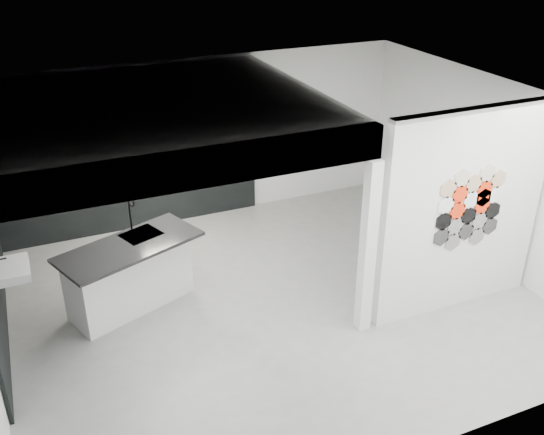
{
  "coord_description": "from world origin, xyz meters",
  "views": [
    {
      "loc": [
        -2.81,
        -6.45,
        4.88
      ],
      "look_at": [
        0.1,
        0.3,
        1.15
      ],
      "focal_mm": 40.0,
      "sensor_mm": 36.0,
      "label": 1
    }
  ],
  "objects_px": {
    "kitchen_island": "(130,274)",
    "utensil_cup": "(94,160)",
    "stockpot": "(67,161)",
    "glass_bowl": "(215,142)",
    "wall_basin": "(13,270)",
    "bottle_dark": "(120,154)",
    "glass_vase": "(215,141)",
    "partition_panel": "(463,213)",
    "kettle": "(191,145)"
  },
  "relations": [
    {
      "from": "kettle",
      "to": "bottle_dark",
      "type": "relative_size",
      "value": 0.99
    },
    {
      "from": "partition_panel",
      "to": "stockpot",
      "type": "xyz_separation_m",
      "value": [
        -4.48,
        3.87,
        0.02
      ]
    },
    {
      "from": "stockpot",
      "to": "utensil_cup",
      "type": "bearing_deg",
      "value": 0.0
    },
    {
      "from": "glass_bowl",
      "to": "glass_vase",
      "type": "distance_m",
      "value": 0.02
    },
    {
      "from": "glass_vase",
      "to": "bottle_dark",
      "type": "xyz_separation_m",
      "value": [
        -1.6,
        0.0,
        0.01
      ]
    },
    {
      "from": "kettle",
      "to": "stockpot",
      "type": "bearing_deg",
      "value": 167.08
    },
    {
      "from": "glass_bowl",
      "to": "kettle",
      "type": "bearing_deg",
      "value": 180.0
    },
    {
      "from": "bottle_dark",
      "to": "glass_bowl",
      "type": "bearing_deg",
      "value": 0.0
    },
    {
      "from": "stockpot",
      "to": "glass_bowl",
      "type": "relative_size",
      "value": 1.58
    },
    {
      "from": "kitchen_island",
      "to": "kettle",
      "type": "height_order",
      "value": "kitchen_island"
    },
    {
      "from": "partition_panel",
      "to": "stockpot",
      "type": "height_order",
      "value": "partition_panel"
    },
    {
      "from": "wall_basin",
      "to": "utensil_cup",
      "type": "distance_m",
      "value": 2.54
    },
    {
      "from": "kitchen_island",
      "to": "kettle",
      "type": "relative_size",
      "value": 12.95
    },
    {
      "from": "partition_panel",
      "to": "bottle_dark",
      "type": "xyz_separation_m",
      "value": [
        -3.67,
        3.87,
        -0.0
      ]
    },
    {
      "from": "kitchen_island",
      "to": "glass_bowl",
      "type": "distance_m",
      "value": 3.08
    },
    {
      "from": "glass_bowl",
      "to": "bottle_dark",
      "type": "height_order",
      "value": "bottle_dark"
    },
    {
      "from": "wall_basin",
      "to": "kitchen_island",
      "type": "relative_size",
      "value": 0.29
    },
    {
      "from": "glass_vase",
      "to": "utensil_cup",
      "type": "relative_size",
      "value": 1.43
    },
    {
      "from": "wall_basin",
      "to": "utensil_cup",
      "type": "bearing_deg",
      "value": 56.3
    },
    {
      "from": "partition_panel",
      "to": "kettle",
      "type": "height_order",
      "value": "partition_panel"
    },
    {
      "from": "bottle_dark",
      "to": "utensil_cup",
      "type": "bearing_deg",
      "value": 180.0
    },
    {
      "from": "stockpot",
      "to": "bottle_dark",
      "type": "relative_size",
      "value": 1.53
    },
    {
      "from": "partition_panel",
      "to": "glass_bowl",
      "type": "distance_m",
      "value": 4.39
    },
    {
      "from": "partition_panel",
      "to": "wall_basin",
      "type": "xyz_separation_m",
      "value": [
        -5.46,
        1.8,
        -0.55
      ]
    },
    {
      "from": "kitchen_island",
      "to": "utensil_cup",
      "type": "bearing_deg",
      "value": 69.58
    },
    {
      "from": "utensil_cup",
      "to": "partition_panel",
      "type": "bearing_deg",
      "value": -43.39
    },
    {
      "from": "partition_panel",
      "to": "glass_vase",
      "type": "xyz_separation_m",
      "value": [
        -2.08,
        3.87,
        -0.01
      ]
    },
    {
      "from": "stockpot",
      "to": "utensil_cup",
      "type": "relative_size",
      "value": 2.39
    },
    {
      "from": "kitchen_island",
      "to": "stockpot",
      "type": "relative_size",
      "value": 8.42
    },
    {
      "from": "partition_panel",
      "to": "kitchen_island",
      "type": "xyz_separation_m",
      "value": [
        -4.06,
        1.67,
        -0.89
      ]
    },
    {
      "from": "wall_basin",
      "to": "utensil_cup",
      "type": "height_order",
      "value": "utensil_cup"
    },
    {
      "from": "kettle",
      "to": "glass_bowl",
      "type": "xyz_separation_m",
      "value": [
        0.41,
        0.0,
        -0.01
      ]
    },
    {
      "from": "utensil_cup",
      "to": "bottle_dark",
      "type": "bearing_deg",
      "value": 0.0
    },
    {
      "from": "wall_basin",
      "to": "kettle",
      "type": "xyz_separation_m",
      "value": [
        2.98,
        2.07,
        0.54
      ]
    },
    {
      "from": "partition_panel",
      "to": "utensil_cup",
      "type": "xyz_separation_m",
      "value": [
        -4.09,
        3.87,
        -0.03
      ]
    },
    {
      "from": "kitchen_island",
      "to": "utensil_cup",
      "type": "distance_m",
      "value": 2.35
    },
    {
      "from": "glass_vase",
      "to": "bottle_dark",
      "type": "bearing_deg",
      "value": 180.0
    },
    {
      "from": "glass_vase",
      "to": "bottle_dark",
      "type": "relative_size",
      "value": 0.92
    },
    {
      "from": "wall_basin",
      "to": "bottle_dark",
      "type": "bearing_deg",
      "value": 49.05
    },
    {
      "from": "kitchen_island",
      "to": "stockpot",
      "type": "xyz_separation_m",
      "value": [
        -0.43,
        2.19,
        0.91
      ]
    },
    {
      "from": "partition_panel",
      "to": "wall_basin",
      "type": "distance_m",
      "value": 5.78
    },
    {
      "from": "glass_bowl",
      "to": "partition_panel",
      "type": "bearing_deg",
      "value": -61.77
    },
    {
      "from": "kitchen_island",
      "to": "utensil_cup",
      "type": "relative_size",
      "value": 20.12
    },
    {
      "from": "glass_vase",
      "to": "wall_basin",
      "type": "bearing_deg",
      "value": -148.65
    },
    {
      "from": "stockpot",
      "to": "partition_panel",
      "type": "bearing_deg",
      "value": -40.78
    },
    {
      "from": "bottle_dark",
      "to": "utensil_cup",
      "type": "height_order",
      "value": "bottle_dark"
    },
    {
      "from": "glass_bowl",
      "to": "wall_basin",
      "type": "bearing_deg",
      "value": -148.65
    },
    {
      "from": "partition_panel",
      "to": "bottle_dark",
      "type": "bearing_deg",
      "value": 133.54
    },
    {
      "from": "wall_basin",
      "to": "kitchen_island",
      "type": "xyz_separation_m",
      "value": [
        1.41,
        -0.13,
        -0.34
      ]
    },
    {
      "from": "kitchen_island",
      "to": "kettle",
      "type": "distance_m",
      "value": 2.83
    }
  ]
}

